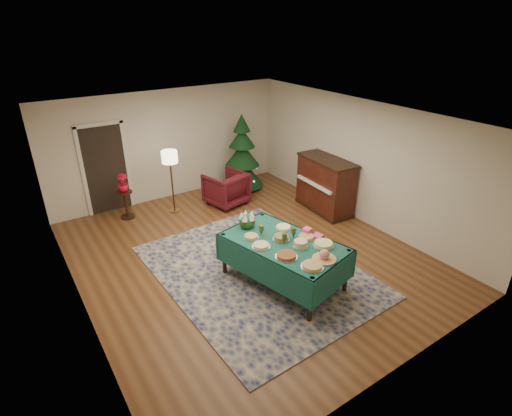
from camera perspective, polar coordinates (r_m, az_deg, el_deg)
room_shell at (r=7.29m, az=-1.65°, el=2.30°), size 7.00×7.00×7.00m
doorway at (r=9.87m, az=-20.71°, el=5.47°), size 1.08×0.04×2.16m
rug at (r=7.45m, az=0.04°, el=-8.92°), size 3.32×4.29×0.02m
buffet_table at (r=6.85m, az=3.96°, el=-6.02°), size 1.68×2.32×0.82m
platter_0 at (r=6.17m, az=8.05°, el=-8.17°), size 0.36×0.36×0.05m
platter_1 at (r=6.34m, az=9.74°, el=-6.77°), size 0.39×0.39×0.18m
platter_2 at (r=6.71m, az=9.60°, el=-5.12°), size 0.35×0.35×0.07m
platter_3 at (r=6.36m, az=4.36°, el=-6.79°), size 0.36×0.36×0.06m
platter_4 at (r=6.63m, az=6.39°, el=-5.11°), size 0.26×0.26×0.11m
platter_5 at (r=6.91m, az=7.18°, el=-4.11°), size 0.31×0.31×0.05m
platter_6 at (r=6.59m, az=0.73°, el=-5.40°), size 0.31×0.31×0.06m
platter_7 at (r=6.81m, az=3.64°, el=-4.25°), size 0.30×0.30×0.08m
platter_8 at (r=7.16m, az=3.94°, el=-2.78°), size 0.30×0.30×0.05m
platter_9 at (r=6.86m, az=-0.69°, el=-4.09°), size 0.27×0.27×0.05m
goblet_0 at (r=6.90m, az=0.76°, el=-3.14°), size 0.09×0.09×0.19m
goblet_1 at (r=6.85m, az=5.41°, el=-3.49°), size 0.09×0.09×0.19m
goblet_2 at (r=6.68m, az=4.08°, el=-4.28°), size 0.09×0.09×0.19m
napkin_stack at (r=6.96m, az=8.79°, el=-3.98°), size 0.20×0.20×0.04m
gift_box at (r=7.02m, az=7.32°, el=-3.29°), size 0.16×0.16×0.11m
centerpiece at (r=7.13m, az=-1.28°, el=-1.74°), size 0.29×0.29×0.34m
armchair at (r=9.84m, az=-4.30°, el=3.01°), size 1.04×0.99×0.90m
floor_lamp at (r=9.33m, az=-12.21°, el=6.63°), size 0.36×0.36×1.51m
side_table at (r=9.66m, az=-18.06°, el=0.40°), size 0.36×0.36×0.65m
potted_plant at (r=9.48m, az=-18.43°, el=2.88°), size 0.24×0.43×0.24m
christmas_tree at (r=10.62m, az=-1.98°, el=7.44°), size 1.25×1.25×2.02m
piano at (r=9.58m, az=9.85°, el=3.20°), size 0.80×1.53×1.29m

